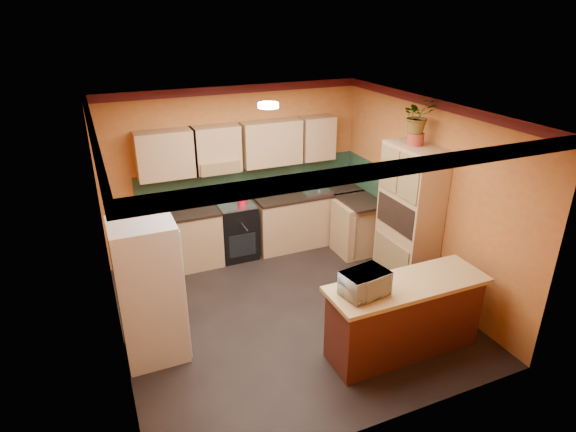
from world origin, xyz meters
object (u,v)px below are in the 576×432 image
(base_cabinets_back, at_px, (272,225))
(breakfast_bar, at_px, (404,319))
(fridge, at_px, (149,291))
(microwave, at_px, (365,283))
(pantry, at_px, (409,219))
(stove, at_px, (236,230))

(base_cabinets_back, xyz_separation_m, breakfast_bar, (0.44, -3.05, 0.00))
(breakfast_bar, bearing_deg, fridge, 157.60)
(base_cabinets_back, height_order, microwave, microwave)
(pantry, height_order, breakfast_bar, pantry)
(stove, height_order, breakfast_bar, stove)
(breakfast_bar, bearing_deg, microwave, 180.00)
(microwave, bearing_deg, pantry, 30.46)
(base_cabinets_back, height_order, pantry, pantry)
(base_cabinets_back, relative_size, fridge, 2.15)
(stove, bearing_deg, base_cabinets_back, 0.00)
(stove, relative_size, pantry, 0.43)
(stove, distance_m, microwave, 3.15)
(base_cabinets_back, bearing_deg, breakfast_bar, -81.78)
(pantry, distance_m, microwave, 1.94)
(pantry, xyz_separation_m, breakfast_bar, (-0.91, -1.24, -0.61))
(fridge, xyz_separation_m, pantry, (3.60, 0.14, 0.20))
(stove, relative_size, fridge, 0.54)
(breakfast_bar, bearing_deg, base_cabinets_back, 98.22)
(base_cabinets_back, relative_size, microwave, 7.43)
(base_cabinets_back, xyz_separation_m, pantry, (1.35, -1.81, 0.61))
(stove, xyz_separation_m, fridge, (-1.62, -1.94, 0.39))
(fridge, relative_size, breakfast_bar, 0.94)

